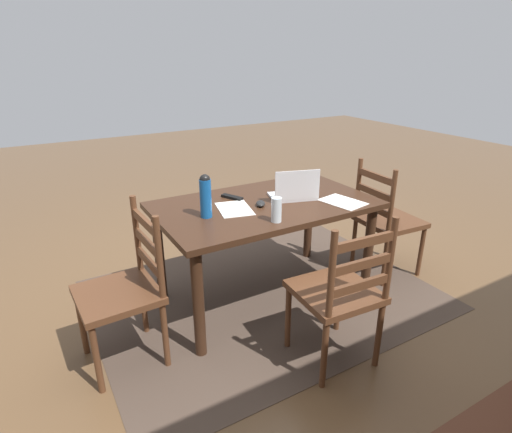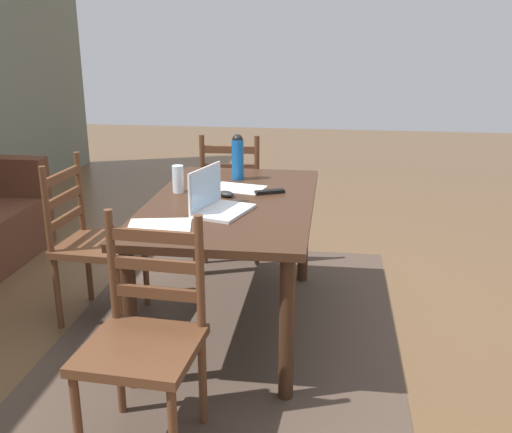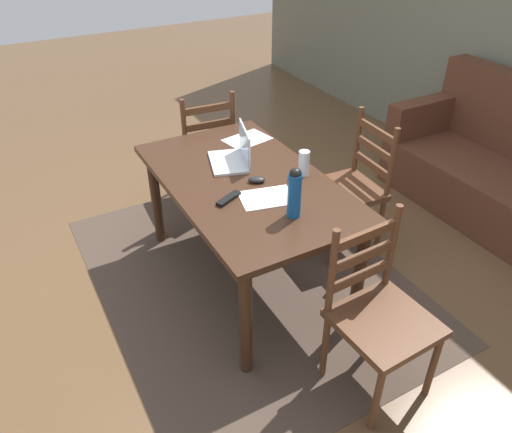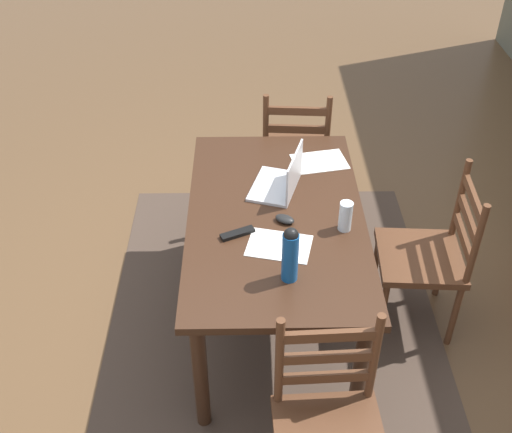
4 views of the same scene
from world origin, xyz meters
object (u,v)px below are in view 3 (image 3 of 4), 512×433
object	(u,v)px
dining_table	(246,193)
tv_remote	(229,199)
laptop	(235,154)
chair_far_head	(350,187)
chair_right_far	(379,316)
couch	(509,174)
chair_left_far	(204,148)
drinking_glass	(304,163)
computer_mouse	(257,180)
water_bottle	(295,192)

from	to	relation	value
dining_table	tv_remote	size ratio (longest dim) A/B	8.89
laptop	chair_far_head	bearing A→B (deg)	74.09
chair_right_far	couch	size ratio (longest dim) A/B	0.53
chair_left_far	couch	size ratio (longest dim) A/B	0.53
chair_far_head	couch	bearing A→B (deg)	77.62
chair_right_far	drinking_glass	distance (m)	1.01
laptop	drinking_glass	bearing A→B (deg)	40.20
couch	tv_remote	world-z (taller)	couch
chair_right_far	couch	distance (m)	2.10
chair_right_far	chair_far_head	world-z (taller)	same
chair_right_far	laptop	world-z (taller)	laptop
chair_far_head	computer_mouse	size ratio (longest dim) A/B	9.50
water_bottle	drinking_glass	distance (m)	0.45
laptop	computer_mouse	distance (m)	0.28
laptop	water_bottle	bearing A→B (deg)	-0.33
chair_right_far	laptop	bearing A→B (deg)	-174.05
chair_left_far	tv_remote	bearing A→B (deg)	-16.92
chair_right_far	drinking_glass	world-z (taller)	chair_right_far
chair_far_head	tv_remote	world-z (taller)	chair_far_head
couch	drinking_glass	world-z (taller)	couch
computer_mouse	water_bottle	bearing A→B (deg)	29.77
laptop	dining_table	bearing A→B (deg)	-11.49
water_bottle	chair_far_head	bearing A→B (deg)	120.61
dining_table	chair_left_far	xyz separation A→B (m)	(-1.04, 0.17, -0.19)
drinking_glass	chair_left_far	bearing A→B (deg)	-172.48
chair_right_far	computer_mouse	world-z (taller)	chair_right_far
drinking_glass	computer_mouse	bearing A→B (deg)	-101.53
chair_right_far	computer_mouse	bearing A→B (deg)	-172.20
chair_left_far	computer_mouse	distance (m)	1.15
laptop	tv_remote	size ratio (longest dim) A/B	2.18
chair_left_far	laptop	bearing A→B (deg)	-8.96
water_bottle	computer_mouse	distance (m)	0.42
chair_right_far	chair_left_far	xyz separation A→B (m)	(-2.09, -0.00, 0.00)
drinking_glass	chair_right_far	bearing A→B (deg)	-9.36
chair_far_head	dining_table	bearing A→B (deg)	-90.19
couch	drinking_glass	bearing A→B (deg)	-95.46
dining_table	chair_right_far	bearing A→B (deg)	9.55
chair_left_far	water_bottle	distance (m)	1.57
chair_far_head	tv_remote	size ratio (longest dim) A/B	5.59
chair_right_far	computer_mouse	size ratio (longest dim) A/B	9.50
dining_table	tv_remote	world-z (taller)	tv_remote
computer_mouse	chair_left_far	bearing A→B (deg)	-157.04
dining_table	computer_mouse	xyz separation A→B (m)	(0.06, 0.04, 0.11)
laptop	water_bottle	size ratio (longest dim) A/B	1.32
drinking_glass	tv_remote	distance (m)	0.53
water_bottle	chair_left_far	bearing A→B (deg)	174.90
chair_right_far	tv_remote	bearing A→B (deg)	-157.47
chair_right_far	laptop	xyz separation A→B (m)	(-1.26, -0.13, 0.35)
laptop	computer_mouse	world-z (taller)	laptop
chair_right_far	drinking_glass	size ratio (longest dim) A/B	6.11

